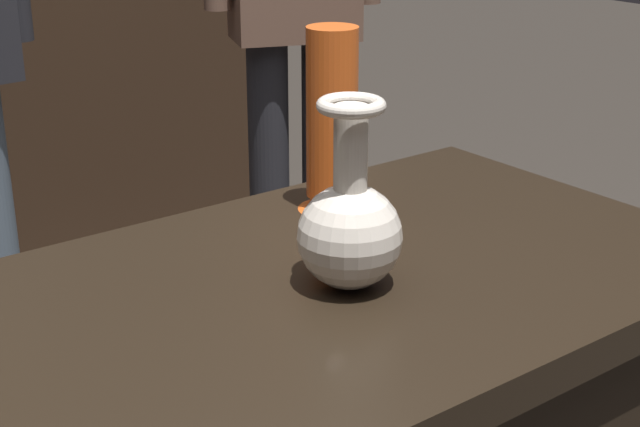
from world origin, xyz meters
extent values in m
cube|color=black|center=(0.00, 0.00, 0.78)|extent=(1.20, 0.64, 0.05)
sphere|color=silver|center=(0.07, -0.04, 0.87)|extent=(0.13, 0.13, 0.13)
cylinder|color=silver|center=(0.07, -0.04, 0.98)|extent=(0.04, 0.04, 0.11)
torus|color=silver|center=(0.07, -0.04, 1.04)|extent=(0.08, 0.08, 0.02)
cone|color=#E55B1E|center=(0.22, 0.20, 0.81)|extent=(0.10, 0.10, 0.02)
cylinder|color=#E55B1E|center=(0.22, 0.20, 0.95)|extent=(0.08, 0.08, 0.26)
cylinder|color=#232328|center=(0.90, 1.11, 0.43)|extent=(0.11, 0.11, 0.85)
cylinder|color=#232328|center=(0.76, 1.16, 0.43)|extent=(0.11, 0.11, 0.85)
camera|label=1|loc=(-0.63, -0.89, 1.32)|focal=53.61mm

